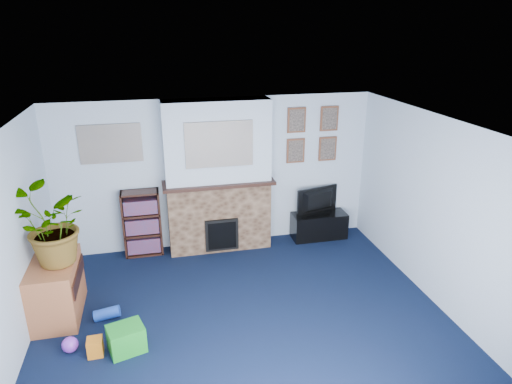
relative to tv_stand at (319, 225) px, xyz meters
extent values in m
cube|color=black|center=(-1.69, -2.03, -0.23)|extent=(5.00, 4.50, 0.01)
cube|color=white|center=(-1.69, -2.03, 2.17)|extent=(5.00, 4.50, 0.01)
cube|color=silver|center=(-1.69, 0.22, 0.97)|extent=(5.00, 0.04, 2.40)
cube|color=silver|center=(-1.69, -4.28, 0.97)|extent=(5.00, 0.04, 2.40)
cube|color=silver|center=(-4.19, -2.03, 0.97)|extent=(0.04, 4.50, 2.40)
cube|color=silver|center=(0.81, -2.03, 0.97)|extent=(0.04, 4.50, 2.40)
cube|color=brown|center=(-1.69, 0.02, 0.33)|extent=(1.60, 0.40, 1.10)
cube|color=brown|center=(-1.69, 0.02, 1.52)|extent=(1.60, 0.40, 1.30)
cube|color=brown|center=(-1.69, -0.01, 0.90)|extent=(1.72, 0.50, 0.05)
cube|color=brown|center=(-1.69, -0.19, 0.10)|extent=(0.52, 0.08, 0.52)
cube|color=brown|center=(-1.69, -0.23, 0.10)|extent=(0.44, 0.02, 0.44)
cube|color=gray|center=(-1.69, -0.19, 1.55)|extent=(1.00, 0.03, 0.68)
cube|color=gray|center=(-3.24, 0.21, 1.55)|extent=(0.90, 0.03, 0.58)
cube|color=brown|center=(-0.39, 0.20, 1.77)|extent=(0.30, 0.03, 0.40)
cube|color=brown|center=(0.16, 0.20, 1.77)|extent=(0.30, 0.03, 0.40)
cube|color=brown|center=(-0.39, 0.20, 1.27)|extent=(0.30, 0.03, 0.40)
cube|color=brown|center=(0.16, 0.20, 1.27)|extent=(0.30, 0.03, 0.40)
cube|color=black|center=(0.00, 0.00, 0.00)|extent=(0.92, 0.39, 0.43)
imported|color=black|center=(0.00, 0.02, 0.43)|extent=(0.77, 0.28, 0.44)
cube|color=black|center=(-2.89, 0.20, 0.30)|extent=(0.58, 0.02, 1.05)
cube|color=black|center=(-3.17, 0.07, 0.30)|extent=(0.03, 0.28, 1.05)
cube|color=black|center=(-2.62, 0.07, 0.30)|extent=(0.03, 0.28, 1.05)
cube|color=black|center=(-2.89, 0.07, -0.21)|extent=(0.56, 0.28, 0.03)
cube|color=black|center=(-2.89, 0.07, 0.12)|extent=(0.56, 0.28, 0.03)
cube|color=black|center=(-2.89, 0.07, 0.46)|extent=(0.56, 0.28, 0.03)
cube|color=black|center=(-2.89, 0.07, 0.81)|extent=(0.56, 0.28, 0.03)
cube|color=black|center=(-2.89, 0.06, -0.05)|extent=(0.50, 0.22, 0.24)
cube|color=black|center=(-2.89, 0.06, 0.28)|extent=(0.50, 0.22, 0.24)
cube|color=black|center=(-2.89, 0.06, 0.59)|extent=(0.50, 0.22, 0.22)
cube|color=#A45A34|center=(-3.93, -1.35, 0.12)|extent=(0.53, 0.95, 0.74)
imported|color=#26661E|center=(-3.88, -1.40, 0.99)|extent=(1.08, 1.02, 0.97)
cube|color=gold|center=(-1.74, -0.03, 1.00)|extent=(0.09, 0.05, 0.12)
cylinder|color=#B2BFC6|center=(-1.40, -0.03, 1.01)|extent=(0.06, 0.06, 0.18)
sphere|color=gray|center=(-2.21, -0.03, 0.99)|extent=(0.14, 0.14, 0.14)
cylinder|color=orange|center=(-1.05, -0.03, 0.99)|extent=(0.07, 0.07, 0.13)
cube|color=#198C26|center=(-3.09, -2.23, -0.08)|extent=(0.45, 0.40, 0.30)
sphere|color=purple|center=(-3.71, -2.11, -0.14)|extent=(0.18, 0.18, 0.18)
cube|color=orange|center=(-3.42, -2.23, -0.12)|extent=(0.17, 0.17, 0.20)
cylinder|color=blue|center=(-3.35, -1.57, -0.15)|extent=(0.32, 0.14, 0.19)
camera|label=1|loc=(-2.62, -6.62, 3.23)|focal=32.00mm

